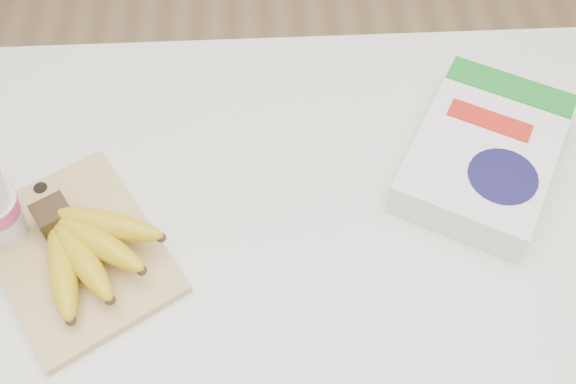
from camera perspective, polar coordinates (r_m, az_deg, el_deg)
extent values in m
cube|color=white|center=(1.36, -3.50, -16.63)|extent=(1.36, 0.91, 1.02)
cube|color=#D9C577|center=(0.94, -18.25, -5.05)|extent=(0.32, 0.35, 0.01)
cube|color=#382816|center=(0.94, -20.13, -1.97)|extent=(0.06, 0.06, 0.03)
ellipsoid|color=gold|center=(0.90, -19.41, -6.40)|extent=(0.08, 0.17, 0.05)
sphere|color=#382816|center=(0.86, -18.76, -10.76)|extent=(0.01, 0.01, 0.01)
ellipsoid|color=gold|center=(0.89, -17.89, -5.54)|extent=(0.13, 0.16, 0.05)
sphere|color=#382816|center=(0.85, -15.54, -9.23)|extent=(0.01, 0.01, 0.01)
ellipsoid|color=gold|center=(0.89, -16.62, -4.26)|extent=(0.16, 0.13, 0.05)
sphere|color=#382816|center=(0.86, -12.88, -6.81)|extent=(0.01, 0.01, 0.01)
ellipsoid|color=gold|center=(0.90, -15.81, -2.78)|extent=(0.17, 0.09, 0.05)
sphere|color=#382816|center=(0.87, -11.23, -3.98)|extent=(0.01, 0.01, 0.01)
cube|color=white|center=(1.00, 17.00, 3.34)|extent=(0.31, 0.35, 0.06)
cube|color=#1C7F25|center=(1.06, 19.22, 8.84)|extent=(0.20, 0.14, 0.00)
cylinder|color=#161245|center=(0.94, 18.56, 1.35)|extent=(0.13, 0.13, 0.00)
cube|color=red|center=(1.00, 17.50, 6.10)|extent=(0.12, 0.09, 0.00)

